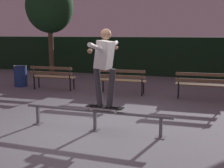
{
  "coord_description": "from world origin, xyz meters",
  "views": [
    {
      "loc": [
        2.08,
        -5.24,
        1.99
      ],
      "look_at": [
        0.11,
        0.78,
        0.85
      ],
      "focal_mm": 45.15,
      "sensor_mm": 36.0,
      "label": 1
    }
  ],
  "objects_px": {
    "park_bench_right_center": "(203,83)",
    "trash_can": "(21,76)",
    "grind_rail": "(95,115)",
    "skateboard": "(105,107)",
    "tree_far_left": "(50,7)",
    "skateboarder": "(105,61)",
    "park_bench_leftmost": "(53,75)",
    "park_bench_left_center": "(121,78)"
  },
  "relations": [
    {
      "from": "grind_rail",
      "to": "skateboard",
      "type": "xyz_separation_m",
      "value": [
        0.22,
        -0.0,
        0.19
      ]
    },
    {
      "from": "park_bench_right_center",
      "to": "trash_can",
      "type": "distance_m",
      "value": 6.61
    },
    {
      "from": "grind_rail",
      "to": "tree_far_left",
      "type": "xyz_separation_m",
      "value": [
        -4.59,
        6.19,
        2.82
      ]
    },
    {
      "from": "grind_rail",
      "to": "park_bench_leftmost",
      "type": "bearing_deg",
      "value": 130.48
    },
    {
      "from": "park_bench_leftmost",
      "to": "park_bench_left_center",
      "type": "distance_m",
      "value": 2.55
    },
    {
      "from": "grind_rail",
      "to": "park_bench_right_center",
      "type": "height_order",
      "value": "park_bench_right_center"
    },
    {
      "from": "park_bench_right_center",
      "to": "tree_far_left",
      "type": "relative_size",
      "value": 0.37
    },
    {
      "from": "park_bench_leftmost",
      "to": "park_bench_right_center",
      "type": "relative_size",
      "value": 1.0
    },
    {
      "from": "tree_far_left",
      "to": "trash_can",
      "type": "height_order",
      "value": "tree_far_left"
    },
    {
      "from": "grind_rail",
      "to": "skateboarder",
      "type": "relative_size",
      "value": 2.05
    },
    {
      "from": "park_bench_leftmost",
      "to": "park_bench_left_center",
      "type": "bearing_deg",
      "value": 0.0
    },
    {
      "from": "park_bench_leftmost",
      "to": "tree_far_left",
      "type": "relative_size",
      "value": 0.37
    },
    {
      "from": "skateboard",
      "to": "park_bench_leftmost",
      "type": "distance_m",
      "value": 4.78
    },
    {
      "from": "grind_rail",
      "to": "park_bench_right_center",
      "type": "xyz_separation_m",
      "value": [
        2.08,
        3.53,
        0.21
      ]
    },
    {
      "from": "park_bench_right_center",
      "to": "trash_can",
      "type": "relative_size",
      "value": 2.02
    },
    {
      "from": "park_bench_leftmost",
      "to": "trash_can",
      "type": "xyz_separation_m",
      "value": [
        -1.51,
        0.21,
        -0.12
      ]
    },
    {
      "from": "park_bench_leftmost",
      "to": "park_bench_right_center",
      "type": "xyz_separation_m",
      "value": [
        5.09,
        0.0,
        0.0
      ]
    },
    {
      "from": "grind_rail",
      "to": "skateboard",
      "type": "bearing_deg",
      "value": -0.0
    },
    {
      "from": "park_bench_left_center",
      "to": "trash_can",
      "type": "distance_m",
      "value": 4.06
    },
    {
      "from": "skateboard",
      "to": "park_bench_leftmost",
      "type": "xyz_separation_m",
      "value": [
        -3.23,
        3.53,
        0.02
      ]
    },
    {
      "from": "park_bench_leftmost",
      "to": "grind_rail",
      "type": "bearing_deg",
      "value": -49.52
    },
    {
      "from": "skateboard",
      "to": "tree_far_left",
      "type": "distance_m",
      "value": 8.26
    },
    {
      "from": "skateboard",
      "to": "skateboarder",
      "type": "bearing_deg",
      "value": -3.13
    },
    {
      "from": "grind_rail",
      "to": "park_bench_left_center",
      "type": "xyz_separation_m",
      "value": [
        -0.47,
        3.53,
        0.21
      ]
    },
    {
      "from": "grind_rail",
      "to": "skateboard",
      "type": "relative_size",
      "value": 4.06
    },
    {
      "from": "grind_rail",
      "to": "trash_can",
      "type": "bearing_deg",
      "value": 140.39
    },
    {
      "from": "tree_far_left",
      "to": "skateboard",
      "type": "bearing_deg",
      "value": -52.19
    },
    {
      "from": "trash_can",
      "to": "skateboard",
      "type": "bearing_deg",
      "value": -38.31
    },
    {
      "from": "tree_far_left",
      "to": "park_bench_leftmost",
      "type": "bearing_deg",
      "value": -59.37
    },
    {
      "from": "park_bench_leftmost",
      "to": "park_bench_right_center",
      "type": "height_order",
      "value": "same"
    },
    {
      "from": "park_bench_left_center",
      "to": "park_bench_right_center",
      "type": "xyz_separation_m",
      "value": [
        2.55,
        0.0,
        0.0
      ]
    },
    {
      "from": "grind_rail",
      "to": "skateboard",
      "type": "height_order",
      "value": "skateboard"
    },
    {
      "from": "park_bench_left_center",
      "to": "tree_far_left",
      "type": "bearing_deg",
      "value": 147.18
    },
    {
      "from": "skateboard",
      "to": "park_bench_right_center",
      "type": "distance_m",
      "value": 3.99
    },
    {
      "from": "trash_can",
      "to": "park_bench_left_center",
      "type": "bearing_deg",
      "value": -2.97
    },
    {
      "from": "park_bench_left_center",
      "to": "trash_can",
      "type": "height_order",
      "value": "park_bench_left_center"
    },
    {
      "from": "skateboarder",
      "to": "trash_can",
      "type": "height_order",
      "value": "skateboarder"
    },
    {
      "from": "skateboarder",
      "to": "park_bench_right_center",
      "type": "relative_size",
      "value": 0.96
    },
    {
      "from": "park_bench_right_center",
      "to": "tree_far_left",
      "type": "xyz_separation_m",
      "value": [
        -6.67,
        2.66,
        2.61
      ]
    },
    {
      "from": "park_bench_right_center",
      "to": "skateboard",
      "type": "bearing_deg",
      "value": -117.85
    },
    {
      "from": "tree_far_left",
      "to": "trash_can",
      "type": "xyz_separation_m",
      "value": [
        0.07,
        -2.45,
        -2.74
      ]
    },
    {
      "from": "trash_can",
      "to": "park_bench_leftmost",
      "type": "bearing_deg",
      "value": -7.95
    }
  ]
}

